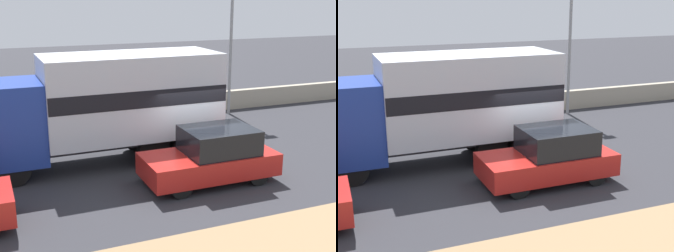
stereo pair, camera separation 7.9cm
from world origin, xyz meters
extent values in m
plane|color=#2D2D33|center=(0.00, 0.00, 0.00)|extent=(80.00, 80.00, 0.00)
cube|color=#A39984|center=(0.00, 7.63, 0.46)|extent=(60.00, 0.35, 0.92)
cylinder|color=gray|center=(4.54, 6.85, 3.20)|extent=(0.14, 0.14, 6.41)
cube|color=navy|center=(-5.71, 2.42, 1.73)|extent=(2.16, 2.18, 2.49)
cube|color=#2D2D33|center=(-1.71, 2.42, 0.77)|extent=(5.84, 1.35, 0.25)
cube|color=silver|center=(-1.71, 2.42, 2.27)|extent=(5.84, 2.45, 2.75)
cube|color=black|center=(-1.71, 2.42, 2.36)|extent=(5.81, 2.47, 0.55)
cylinder|color=black|center=(-5.71, 1.50, 0.54)|extent=(1.08, 0.28, 1.08)
cylinder|color=black|center=(-5.71, 3.34, 0.54)|extent=(1.08, 0.28, 1.08)
cylinder|color=black|center=(-0.11, 1.50, 0.54)|extent=(1.08, 0.28, 1.08)
cylinder|color=black|center=(-0.11, 3.34, 0.54)|extent=(1.08, 0.28, 1.08)
cylinder|color=black|center=(-1.27, 1.50, 0.54)|extent=(1.08, 0.28, 1.08)
cylinder|color=black|center=(-1.27, 3.34, 0.54)|extent=(1.08, 0.28, 1.08)
cube|color=#B21E19|center=(-0.19, -0.35, 0.57)|extent=(4.04, 1.85, 0.67)
cube|color=black|center=(0.14, -0.35, 1.28)|extent=(2.10, 1.70, 0.75)
cylinder|color=black|center=(-1.44, -1.15, 0.32)|extent=(0.64, 0.20, 0.64)
cylinder|color=black|center=(-1.44, 0.46, 0.32)|extent=(0.64, 0.20, 0.64)
cylinder|color=black|center=(1.06, -1.15, 0.32)|extent=(0.64, 0.20, 0.64)
cylinder|color=black|center=(1.06, 0.46, 0.32)|extent=(0.64, 0.20, 0.64)
camera|label=1|loc=(-6.32, -12.18, 5.51)|focal=50.00mm
camera|label=2|loc=(-6.25, -12.21, 5.51)|focal=50.00mm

